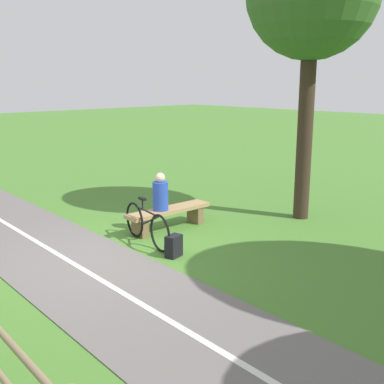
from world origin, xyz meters
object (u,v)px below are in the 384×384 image
bicycle (147,225)px  backpack (173,246)px  bench (169,214)px  person_seated (160,194)px

bicycle → backpack: bicycle is taller
bicycle → backpack: bearing=4.8°
bench → backpack: bench is taller
person_seated → backpack: (0.79, 1.30, -0.60)m
bench → person_seated: 0.52m
bench → person_seated: person_seated is taller
bench → backpack: size_ratio=5.01×
person_seated → backpack: person_seated is taller
bench → bicycle: bicycle is taller
bicycle → backpack: (0.08, 0.87, -0.18)m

